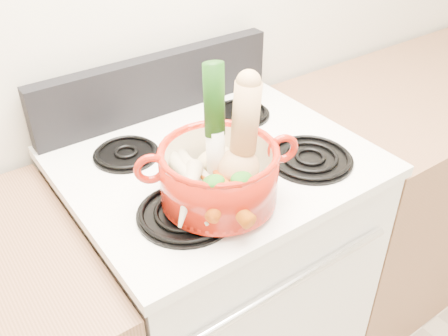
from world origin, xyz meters
TOP-DOWN VIEW (x-y plane):
  - stove_body at (0.00, 1.40)m, footprint 0.76×0.65m
  - cooktop at (0.00, 1.40)m, footprint 0.78×0.67m
  - control_backsplash at (0.00, 1.70)m, footprint 0.76×0.05m
  - oven_handle at (0.00, 1.06)m, footprint 0.60×0.02m
  - counter_right at (1.07, 1.40)m, footprint 1.36×0.65m
  - burner_front_left at (-0.19, 1.24)m, footprint 0.22×0.22m
  - burner_front_right at (0.19, 1.24)m, footprint 0.22×0.22m
  - burner_back_left at (-0.19, 1.54)m, footprint 0.17×0.17m
  - burner_back_right at (0.19, 1.54)m, footprint 0.17×0.17m
  - dutch_oven at (-0.11, 1.23)m, footprint 0.34×0.34m
  - pot_handle_left at (-0.25, 1.28)m, footprint 0.07×0.04m
  - pot_handle_right at (0.03, 1.18)m, footprint 0.07×0.04m
  - squash at (-0.06, 1.22)m, footprint 0.14×0.14m
  - leek at (-0.10, 1.26)m, footprint 0.06×0.07m
  - ginger at (-0.07, 1.30)m, footprint 0.10×0.08m
  - parsnip_0 at (-0.17, 1.24)m, footprint 0.10×0.22m
  - parsnip_1 at (-0.18, 1.27)m, footprint 0.12×0.20m
  - parsnip_2 at (-0.13, 1.27)m, footprint 0.07×0.18m
  - parsnip_3 at (-0.20, 1.21)m, footprint 0.15×0.16m
  - parsnip_4 at (-0.17, 1.26)m, footprint 0.04×0.20m
  - carrot_0 at (-0.14, 1.17)m, footprint 0.04×0.18m
  - carrot_1 at (-0.13, 1.19)m, footprint 0.14×0.14m
  - carrot_2 at (-0.11, 1.20)m, footprint 0.06×0.18m
  - carrot_3 at (-0.14, 1.16)m, footprint 0.14×0.11m

SIDE VIEW (x-z plane):
  - counter_right at x=1.07m, z-range 0.00..0.90m
  - stove_body at x=0.00m, z-range 0.00..0.92m
  - oven_handle at x=0.00m, z-range 0.77..0.79m
  - cooktop at x=0.00m, z-range 0.92..0.95m
  - burner_front_left at x=-0.19m, z-range 0.95..0.97m
  - burner_front_right at x=0.19m, z-range 0.95..0.97m
  - burner_back_left at x=-0.19m, z-range 0.95..0.97m
  - burner_back_right at x=0.19m, z-range 0.95..0.97m
  - carrot_0 at x=-0.14m, z-range 0.99..1.04m
  - ginger at x=-0.07m, z-range 0.99..1.05m
  - parsnip_0 at x=-0.17m, z-range 0.99..1.05m
  - carrot_1 at x=-0.13m, z-range 1.00..1.05m
  - parsnip_1 at x=-0.18m, z-range 0.99..1.05m
  - carrot_2 at x=-0.11m, z-range 1.00..1.05m
  - parsnip_2 at x=-0.13m, z-range 1.00..1.06m
  - carrot_3 at x=-0.14m, z-range 1.01..1.05m
  - dutch_oven at x=-0.11m, z-range 0.97..1.10m
  - parsnip_3 at x=-0.20m, z-range 1.01..1.06m
  - parsnip_4 at x=-0.17m, z-range 1.01..1.07m
  - control_backsplash at x=0.00m, z-range 0.95..1.13m
  - pot_handle_left at x=-0.25m, z-range 1.04..1.11m
  - pot_handle_right at x=0.03m, z-range 1.04..1.11m
  - squash at x=-0.06m, z-range 0.99..1.25m
  - leek at x=-0.10m, z-range 0.99..1.30m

